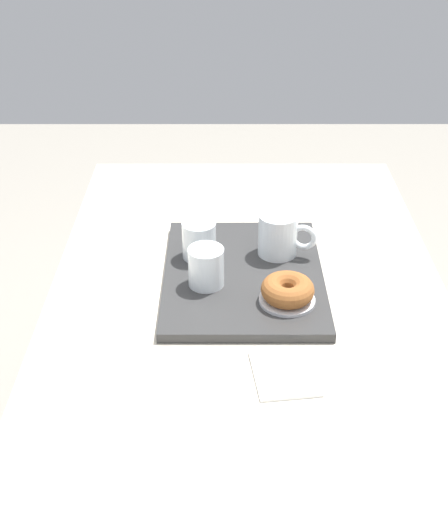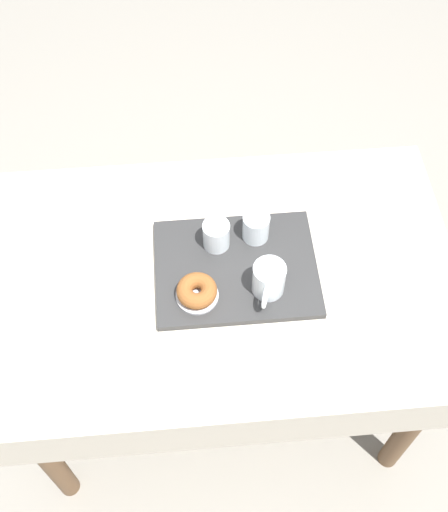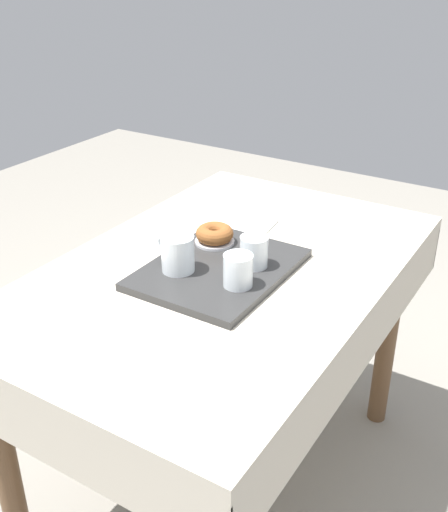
{
  "view_description": "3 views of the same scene",
  "coord_description": "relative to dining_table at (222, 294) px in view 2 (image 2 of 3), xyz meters",
  "views": [
    {
      "loc": [
        -1.21,
        0.05,
        1.6
      ],
      "look_at": [
        0.06,
        0.05,
        0.82
      ],
      "focal_mm": 49.72,
      "sensor_mm": 36.0,
      "label": 1
    },
    {
      "loc": [
        -0.07,
        -0.89,
        2.23
      ],
      "look_at": [
        0.01,
        0.04,
        0.81
      ],
      "focal_mm": 44.99,
      "sensor_mm": 36.0,
      "label": 2
    },
    {
      "loc": [
        1.24,
        0.77,
        1.55
      ],
      "look_at": [
        0.05,
        0.03,
        0.84
      ],
      "focal_mm": 43.68,
      "sensor_mm": 36.0,
      "label": 3
    }
  ],
  "objects": [
    {
      "name": "water_glass_near",
      "position": [
        -0.01,
        0.09,
        0.17
      ],
      "size": [
        0.07,
        0.07,
        0.08
      ],
      "color": "white",
      "rests_on": "serving_tray"
    },
    {
      "name": "serving_tray",
      "position": [
        0.04,
        0.01,
        0.12
      ],
      "size": [
        0.43,
        0.33,
        0.02
      ],
      "primitive_type": "cube",
      "color": "#2D2D2D",
      "rests_on": "dining_table"
    },
    {
      "name": "paper_napkin",
      "position": [
        -0.26,
        -0.06,
        0.11
      ],
      "size": [
        0.14,
        0.12,
        0.01
      ],
      "primitive_type": "cube",
      "rotation": [
        0.0,
        0.0,
        0.12
      ],
      "color": "white",
      "rests_on": "dining_table"
    },
    {
      "name": "dining_table",
      "position": [
        0.0,
        0.0,
        0.0
      ],
      "size": [
        1.27,
        0.82,
        0.78
      ],
      "color": "beige",
      "rests_on": "ground"
    },
    {
      "name": "sugar_donut_left",
      "position": [
        -0.07,
        -0.07,
        0.16
      ],
      "size": [
        0.1,
        0.1,
        0.04
      ],
      "primitive_type": "torus",
      "color": "brown",
      "rests_on": "donut_plate_left"
    },
    {
      "name": "water_glass_far",
      "position": [
        0.1,
        0.1,
        0.17
      ],
      "size": [
        0.07,
        0.07,
        0.08
      ],
      "color": "white",
      "rests_on": "serving_tray"
    },
    {
      "name": "tea_mug_left",
      "position": [
        0.11,
        -0.07,
        0.17
      ],
      "size": [
        0.08,
        0.13,
        0.09
      ],
      "color": "white",
      "rests_on": "serving_tray"
    },
    {
      "name": "donut_plate_left",
      "position": [
        -0.07,
        -0.07,
        0.13
      ],
      "size": [
        0.11,
        0.11,
        0.01
      ],
      "primitive_type": "cylinder",
      "color": "silver",
      "rests_on": "serving_tray"
    },
    {
      "name": "ground_plane",
      "position": [
        0.0,
        0.0,
        -0.67
      ],
      "size": [
        6.0,
        6.0,
        0.0
      ],
      "primitive_type": "plane",
      "color": "gray"
    }
  ]
}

